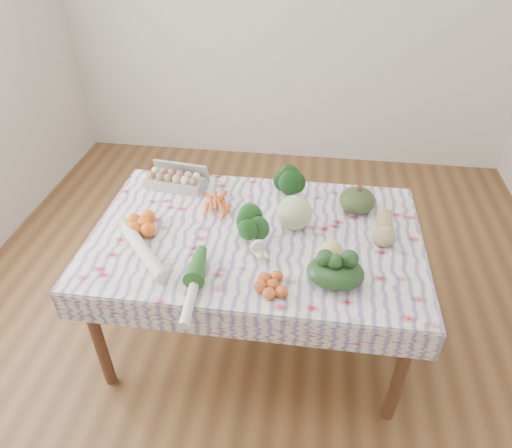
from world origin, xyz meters
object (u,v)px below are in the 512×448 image
kabocha_squash (357,200)px  butternut_squash (385,227)px  egg_carton (175,181)px  dining_table (256,246)px  grapefruit (332,251)px  cabbage (294,213)px

kabocha_squash → butternut_squash: 0.25m
egg_carton → kabocha_squash: (1.03, -0.08, 0.02)m
dining_table → grapefruit: bearing=-22.0°
cabbage → grapefruit: bearing=-50.4°
cabbage → butternut_squash: cabbage is taller
dining_table → butternut_squash: butternut_squash is taller
butternut_squash → egg_carton: bearing=172.3°
dining_table → egg_carton: egg_carton is taller
cabbage → butternut_squash: size_ratio=0.75×
egg_carton → butternut_squash: 1.19m
dining_table → butternut_squash: size_ratio=6.71×
dining_table → kabocha_squash: kabocha_squash is taller
cabbage → grapefruit: cabbage is taller
kabocha_squash → grapefruit: bearing=-107.2°
egg_carton → butternut_squash: (1.15, -0.29, 0.01)m
egg_carton → cabbage: (0.71, -0.28, 0.04)m
cabbage → grapefruit: 0.30m
kabocha_squash → cabbage: size_ratio=1.08×
butternut_squash → grapefruit: size_ratio=2.26×
kabocha_squash → cabbage: 0.38m
egg_carton → grapefruit: size_ratio=3.14×
dining_table → cabbage: (0.18, 0.08, 0.17)m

